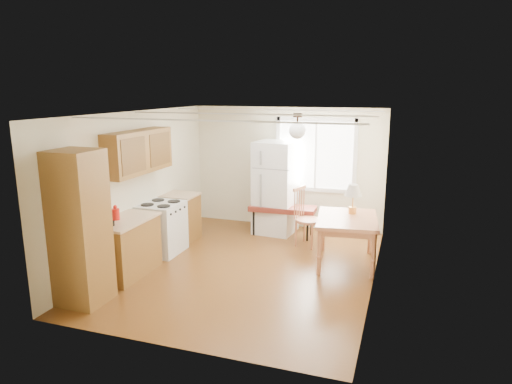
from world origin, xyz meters
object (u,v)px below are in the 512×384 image
at_px(refrigerator, 276,187).
at_px(dining_table, 347,224).
at_px(chair, 304,212).
at_px(bench, 283,209).

distance_m(refrigerator, dining_table, 2.08).
bearing_deg(dining_table, chair, 134.46).
xyz_separation_m(bench, chair, (0.52, -0.43, 0.10)).
relative_size(dining_table, chair, 1.27).
bearing_deg(refrigerator, dining_table, -34.42).
height_order(bench, dining_table, dining_table).
distance_m(refrigerator, bench, 0.47).
bearing_deg(bench, chair, -41.92).
xyz_separation_m(dining_table, chair, (-0.88, 0.70, -0.07)).
height_order(refrigerator, bench, refrigerator).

